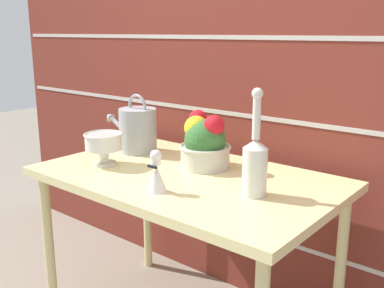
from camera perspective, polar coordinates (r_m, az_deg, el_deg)
brick_wall at (r=2.15m, az=7.63°, el=8.47°), size 3.60×0.08×2.20m
patio_table at (r=1.86m, az=-0.73°, el=-5.92°), size 1.22×0.75×0.74m
watering_can at (r=2.17m, az=-6.95°, el=1.84°), size 0.32×0.18×0.28m
crystal_pedestal_bowl at (r=1.98m, az=-11.17°, el=0.09°), size 0.17×0.17×0.14m
flower_planter at (r=1.90m, az=1.54°, el=0.15°), size 0.22×0.22×0.24m
glass_decanter at (r=1.58m, az=8.01°, el=-2.28°), size 0.09×0.09×0.38m
figurine_vase at (r=1.63m, az=-4.56°, el=-3.90°), size 0.08×0.08×0.16m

